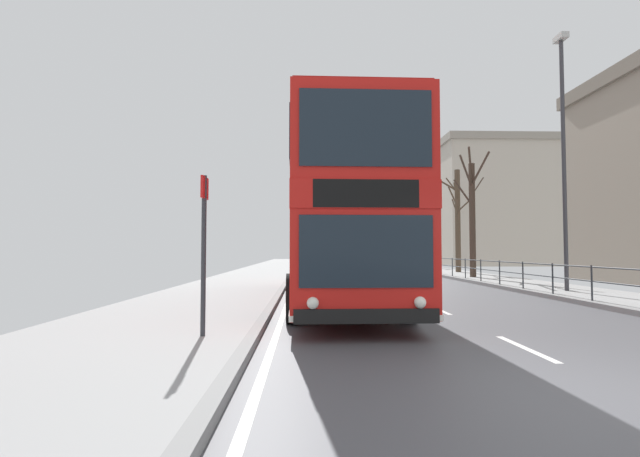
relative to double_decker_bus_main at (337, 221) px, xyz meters
name	(u,v)px	position (x,y,z in m)	size (l,w,h in m)	color
ground	(575,399)	(1.82, -8.68, -2.32)	(15.80, 140.00, 0.20)	#4B4B50
double_decker_bus_main	(337,221)	(0.00, 0.00, 0.00)	(2.88, 11.55, 4.49)	red
pedestrian_railing_far_kerb	(473,266)	(6.99, 8.68, -1.55)	(0.05, 31.00, 0.97)	#2D3338
bus_stop_sign_near	(204,236)	(-2.55, -5.64, -0.60)	(0.08, 0.44, 2.61)	#2D2D33
street_lamp_far_side	(563,143)	(8.05, 2.56, 2.88)	(0.28, 0.60, 8.93)	#38383D
bare_tree_far_00	(421,236)	(8.79, 26.07, 0.40)	(1.51, 2.05, 5.98)	#4C3D2D
bare_tree_far_01	(457,217)	(8.83, 16.56, 1.30)	(2.56, 3.00, 6.57)	#4C3D2D
bare_tree_far_02	(472,214)	(7.77, 10.85, 1.08)	(1.89, 2.24, 6.58)	#423328
background_building_01	(491,204)	(18.71, 35.73, 4.05)	(12.10, 11.20, 12.76)	#B2A899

